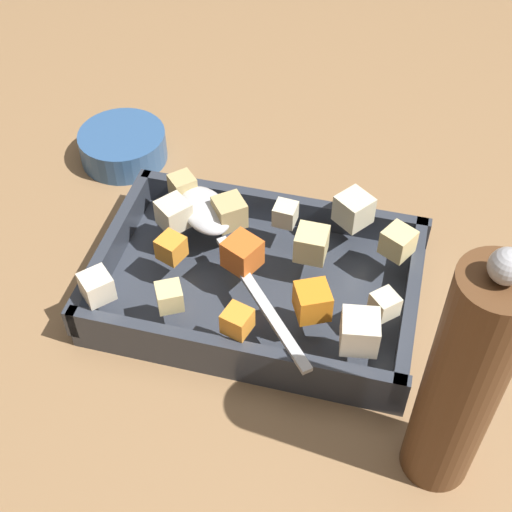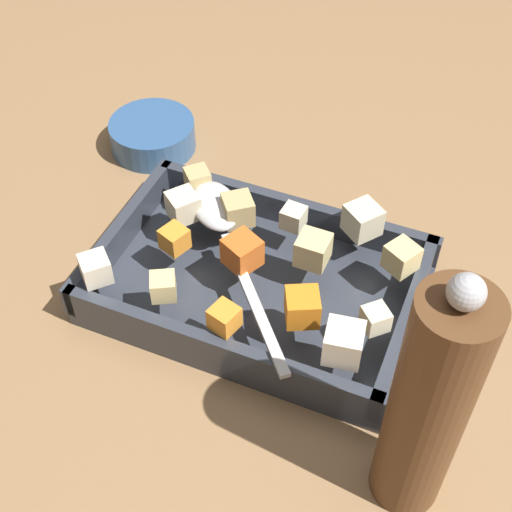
{
  "view_description": "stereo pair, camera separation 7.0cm",
  "coord_description": "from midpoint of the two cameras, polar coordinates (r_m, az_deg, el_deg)",
  "views": [
    {
      "loc": [
        -0.11,
        0.44,
        0.57
      ],
      "look_at": [
        0.0,
        -0.02,
        0.06
      ],
      "focal_mm": 50.8,
      "sensor_mm": 36.0,
      "label": 1
    },
    {
      "loc": [
        -0.18,
        0.42,
        0.57
      ],
      "look_at": [
        0.0,
        -0.02,
        0.06
      ],
      "focal_mm": 50.8,
      "sensor_mm": 36.0,
      "label": 2
    }
  ],
  "objects": [
    {
      "name": "ground_plane",
      "position": [
        0.73,
        -2.81,
        -4.34
      ],
      "size": [
        4.0,
        4.0,
        0.0
      ],
      "primitive_type": "plane",
      "color": "#936D47"
    },
    {
      "name": "baking_dish",
      "position": [
        0.73,
        -2.73,
        -2.49
      ],
      "size": [
        0.32,
        0.21,
        0.05
      ],
      "color": "#333842",
      "rests_on": "ground_plane"
    },
    {
      "name": "carrot_chunk_heap_side",
      "position": [
        0.7,
        -3.97,
        0.04
      ],
      "size": [
        0.04,
        0.04,
        0.03
      ],
      "primitive_type": "cube",
      "rotation": [
        0.0,
        0.0,
        1.12
      ],
      "color": "orange",
      "rests_on": "baking_dish"
    },
    {
      "name": "carrot_chunk_near_right",
      "position": [
        0.71,
        -9.5,
        0.5
      ],
      "size": [
        0.03,
        0.03,
        0.02
      ],
      "primitive_type": "cube",
      "rotation": [
        0.0,
        0.0,
        4.35
      ],
      "color": "orange",
      "rests_on": "baking_dish"
    },
    {
      "name": "carrot_chunk_under_handle",
      "position": [
        0.65,
        -4.66,
        -5.29
      ],
      "size": [
        0.03,
        0.03,
        0.02
      ],
      "primitive_type": "cube",
      "rotation": [
        0.0,
        0.0,
        1.29
      ],
      "color": "orange",
      "rests_on": "baking_dish"
    },
    {
      "name": "carrot_chunk_corner_sw",
      "position": [
        0.66,
        1.43,
        -3.76
      ],
      "size": [
        0.04,
        0.04,
        0.03
      ],
      "primitive_type": "cube",
      "rotation": [
        0.0,
        0.0,
        0.45
      ],
      "color": "orange",
      "rests_on": "baking_dish"
    },
    {
      "name": "potato_chunk_far_left",
      "position": [
        0.7,
        1.56,
        0.82
      ],
      "size": [
        0.03,
        0.03,
        0.03
      ],
      "primitive_type": "cube",
      "rotation": [
        0.0,
        0.0,
        3.13
      ],
      "color": "#E0CC89",
      "rests_on": "baking_dish"
    },
    {
      "name": "potato_chunk_front_center",
      "position": [
        0.66,
        7.15,
        -3.97
      ],
      "size": [
        0.03,
        0.03,
        0.02
      ],
      "primitive_type": "cube",
      "rotation": [
        0.0,
        0.0,
        5.49
      ],
      "color": "beige",
      "rests_on": "baking_dish"
    },
    {
      "name": "potato_chunk_near_spoon",
      "position": [
        0.74,
        -9.19,
        3.16
      ],
      "size": [
        0.04,
        0.04,
        0.03
      ],
      "primitive_type": "cube",
      "rotation": [
        0.0,
        0.0,
        4.05
      ],
      "color": "beige",
      "rests_on": "baking_dish"
    },
    {
      "name": "potato_chunk_near_left",
      "position": [
        0.74,
        -4.82,
        3.33
      ],
      "size": [
        0.04,
        0.04,
        0.03
      ],
      "primitive_type": "cube",
      "rotation": [
        0.0,
        0.0,
        3.81
      ],
      "color": "tan",
      "rests_on": "baking_dish"
    },
    {
      "name": "potato_chunk_mid_left",
      "position": [
        0.78,
        -8.39,
        5.34
      ],
      "size": [
        0.03,
        0.03,
        0.02
      ],
      "primitive_type": "cube",
      "rotation": [
        0.0,
        0.0,
        3.92
      ],
      "color": "tan",
      "rests_on": "baking_dish"
    },
    {
      "name": "potato_chunk_heap_top",
      "position": [
        0.67,
        -9.81,
        -3.34
      ],
      "size": [
        0.03,
        0.03,
        0.02
      ],
      "primitive_type": "cube",
      "rotation": [
        0.0,
        0.0,
        5.21
      ],
      "color": "#E0CC89",
      "rests_on": "baking_dish"
    },
    {
      "name": "potato_chunk_corner_se",
      "position": [
        0.74,
        -0.38,
        3.2
      ],
      "size": [
        0.02,
        0.02,
        0.02
      ],
      "primitive_type": "cube",
      "rotation": [
        0.0,
        0.0,
        6.2
      ],
      "color": "beige",
      "rests_on": "baking_dish"
    },
    {
      "name": "potato_chunk_rim_edge",
      "position": [
        0.72,
        8.4,
        0.95
      ],
      "size": [
        0.04,
        0.04,
        0.03
      ],
      "primitive_type": "cube",
      "rotation": [
        0.0,
        0.0,
        4.2
      ],
      "color": "#E0CC89",
      "rests_on": "baking_dish"
    },
    {
      "name": "potato_chunk_mid_right",
      "position": [
        0.74,
        5.04,
        3.54
      ],
      "size": [
        0.04,
        0.04,
        0.03
      ],
      "primitive_type": "cube",
      "rotation": [
        0.0,
        0.0,
        2.5
      ],
      "color": "beige",
      "rests_on": "baking_dish"
    },
    {
      "name": "parsnip_chunk_far_right",
      "position": [
        0.69,
        -15.28,
        -2.49
      ],
      "size": [
        0.04,
        0.04,
        0.03
      ],
      "primitive_type": "cube",
      "rotation": [
        0.0,
        0.0,
        5.53
      ],
      "color": "silver",
      "rests_on": "baking_dish"
    },
    {
      "name": "parsnip_chunk_corner_ne",
      "position": [
        0.64,
        5.06,
        -6.13
      ],
      "size": [
        0.04,
        0.04,
        0.03
      ],
      "primitive_type": "cube",
      "rotation": [
        0.0,
        0.0,
        4.87
      ],
      "color": "silver",
      "rests_on": "baking_dish"
    },
    {
      "name": "serving_spoon",
      "position": [
        0.74,
        -6.28,
        2.75
      ],
      "size": [
        0.19,
        0.21,
        0.02
      ],
      "rotation": [
        0.0,
        0.0,
        2.29
      ],
      "color": "silver",
      "rests_on": "baking_dish"
    },
    {
      "name": "pepper_mill",
      "position": [
        0.55,
        12.47,
        -9.98
      ],
      "size": [
        0.06,
        0.06,
        0.26
      ],
      "color": "brown",
      "rests_on": "ground_plane"
    },
    {
      "name": "small_prep_bowl",
      "position": [
        0.91,
        -12.63,
        8.36
      ],
      "size": [
        0.11,
        0.11,
        0.04
      ],
      "primitive_type": "cylinder",
      "color": "#33598C",
      "rests_on": "ground_plane"
    }
  ]
}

